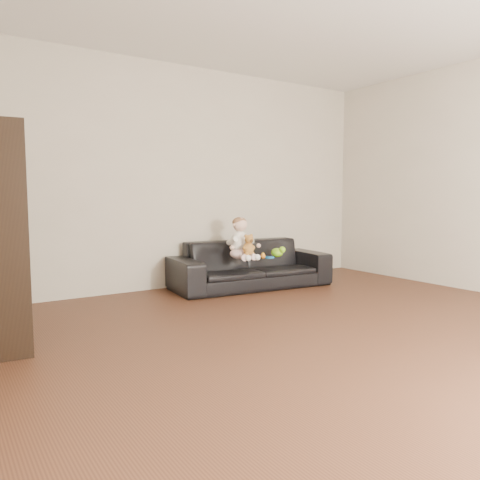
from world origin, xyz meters
TOP-DOWN VIEW (x-y plane):
  - floor at (0.00, 0.00)m, footprint 5.50×5.50m
  - wall_back at (0.00, 2.75)m, footprint 5.00×0.00m
  - sofa at (0.49, 2.25)m, footprint 1.95×0.92m
  - baby at (0.28, 2.15)m, footprint 0.37×0.44m
  - teddy_bear at (0.29, 2.00)m, footprint 0.16×0.16m
  - toy_green at (0.74, 2.06)m, footprint 0.14×0.17m
  - toy_rattle at (0.53, 2.04)m, footprint 0.08×0.08m
  - toy_blue_disc at (0.63, 2.05)m, footprint 0.12×0.12m

SIDE VIEW (x-z plane):
  - floor at x=0.00m, z-range 0.00..0.00m
  - sofa at x=0.49m, z-range 0.00..0.55m
  - toy_blue_disc at x=0.63m, z-range 0.36..0.38m
  - toy_rattle at x=0.53m, z-range 0.36..0.42m
  - toy_green at x=0.74m, z-range 0.36..0.47m
  - teddy_bear at x=0.29m, z-range 0.41..0.65m
  - baby at x=0.28m, z-range 0.33..0.82m
  - wall_back at x=0.00m, z-range -1.20..3.80m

